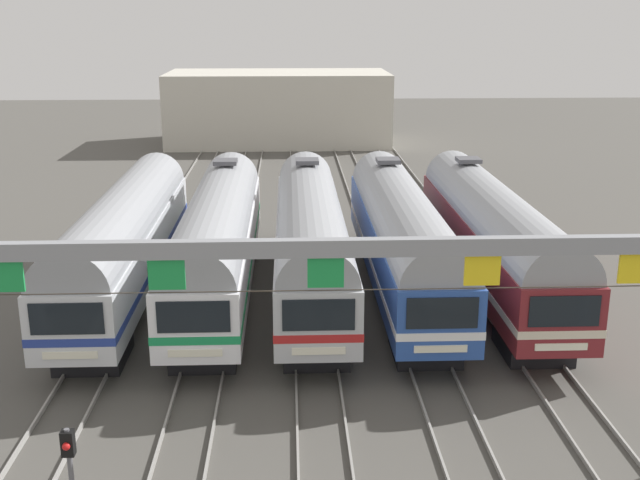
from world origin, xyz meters
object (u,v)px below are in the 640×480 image
object	(u,v)px
commuter_train_stainless	(310,236)
yard_signal_mast	(70,465)
commuter_train_silver	(125,238)
commuter_train_blue	(402,235)
commuter_train_maroon	(492,234)
catenary_gantry	(326,287)
commuter_train_white	(218,237)

from	to	relation	value
commuter_train_stainless	yard_signal_mast	distance (m)	17.19
commuter_train_silver	yard_signal_mast	size ratio (longest dim) A/B	6.11
commuter_train_stainless	commuter_train_blue	bearing A→B (deg)	0.00
commuter_train_maroon	catenary_gantry	size ratio (longest dim) A/B	0.87
yard_signal_mast	catenary_gantry	bearing A→B (deg)	24.49
commuter_train_white	commuter_train_maroon	bearing A→B (deg)	0.00
commuter_train_silver	commuter_train_white	world-z (taller)	commuter_train_white
commuter_train_stainless	commuter_train_blue	xyz separation A→B (m)	(3.89, 0.00, 0.00)
commuter_train_maroon	yard_signal_mast	distance (m)	21.14
commuter_train_blue	yard_signal_mast	world-z (taller)	commuter_train_blue
commuter_train_silver	commuter_train_maroon	distance (m)	15.56
commuter_train_maroon	commuter_train_silver	bearing A→B (deg)	-179.98
commuter_train_white	yard_signal_mast	bearing A→B (deg)	-96.87
commuter_train_stainless	commuter_train_maroon	xyz separation A→B (m)	(7.78, 0.00, 0.00)
catenary_gantry	yard_signal_mast	distance (m)	7.15
commuter_train_blue	catenary_gantry	xyz separation A→B (m)	(-3.89, -13.50, 2.53)
commuter_train_maroon	catenary_gantry	xyz separation A→B (m)	(-7.78, -13.50, 2.53)
commuter_train_silver	commuter_train_stainless	size ratio (longest dim) A/B	1.00
commuter_train_silver	commuter_train_white	distance (m)	3.89
commuter_train_white	commuter_train_maroon	xyz separation A→B (m)	(11.67, 0.00, 0.00)
commuter_train_white	catenary_gantry	size ratio (longest dim) A/B	0.87
commuter_train_blue	catenary_gantry	size ratio (longest dim) A/B	0.87
commuter_train_silver	commuter_train_stainless	xyz separation A→B (m)	(7.78, 0.00, 0.00)
commuter_train_stainless	catenary_gantry	xyz separation A→B (m)	(0.00, -13.50, 2.53)
catenary_gantry	yard_signal_mast	xyz separation A→B (m)	(-5.84, -2.66, -3.16)
commuter_train_white	commuter_train_stainless	xyz separation A→B (m)	(3.89, 0.00, 0.00)
commuter_train_maroon	yard_signal_mast	bearing A→B (deg)	-130.12
commuter_train_white	yard_signal_mast	size ratio (longest dim) A/B	6.11
commuter_train_blue	catenary_gantry	distance (m)	14.28
commuter_train_white	commuter_train_blue	bearing A→B (deg)	0.00
commuter_train_silver	yard_signal_mast	bearing A→B (deg)	-83.13
commuter_train_maroon	commuter_train_stainless	bearing A→B (deg)	180.00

